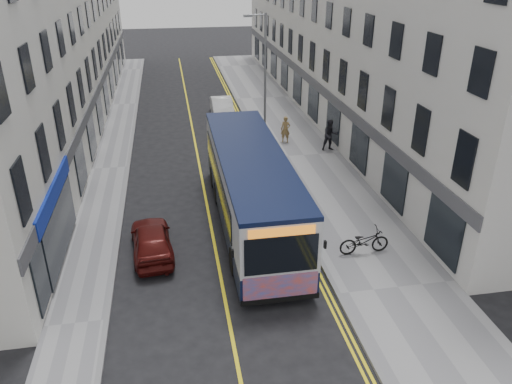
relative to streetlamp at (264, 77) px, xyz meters
name	(u,v)px	position (x,y,z in m)	size (l,w,h in m)	color
ground	(223,287)	(-4.17, -14.00, -4.38)	(140.00, 140.00, 0.00)	black
pavement_east	(304,156)	(2.08, -2.00, -4.32)	(4.50, 64.00, 0.12)	gray
pavement_west	(110,169)	(-9.17, -2.00, -4.32)	(2.00, 64.00, 0.12)	gray
kerb_east	(267,158)	(-0.17, -2.00, -4.32)	(0.18, 64.00, 0.13)	slate
kerb_west	(128,167)	(-8.17, -2.00, -4.32)	(0.18, 64.00, 0.13)	slate
road_centre_line	(199,164)	(-4.17, -2.00, -4.38)	(0.12, 64.00, 0.01)	yellow
road_dbl_yellow_inner	(259,160)	(-0.62, -2.00, -4.38)	(0.10, 64.00, 0.01)	yellow
road_dbl_yellow_outer	(263,159)	(-0.42, -2.00, -4.38)	(0.10, 64.00, 0.01)	yellow
terrace_east	(346,22)	(7.33, 7.00, 2.12)	(6.00, 46.00, 13.00)	silver
terrace_west	(47,29)	(-13.17, 7.00, 2.12)	(6.00, 46.00, 13.00)	silver
streetlamp	(264,77)	(0.00, 0.00, 0.00)	(1.32, 0.18, 8.00)	gray
city_bus	(251,186)	(-2.38, -9.60, -2.47)	(2.80, 12.01, 3.49)	black
bicycle	(364,241)	(1.66, -12.84, -3.72)	(0.72, 2.05, 1.08)	black
pedestrian_near	(285,130)	(1.49, 0.38, -3.43)	(0.61, 0.40, 1.67)	olive
pedestrian_far	(330,135)	(3.83, -1.47, -3.31)	(0.92, 0.72, 1.90)	black
car_white	(222,108)	(-1.82, 6.65, -3.67)	(1.50, 4.30, 1.42)	white
car_maroon	(152,240)	(-6.70, -11.27, -3.72)	(1.56, 3.88, 1.32)	#4D0F0C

